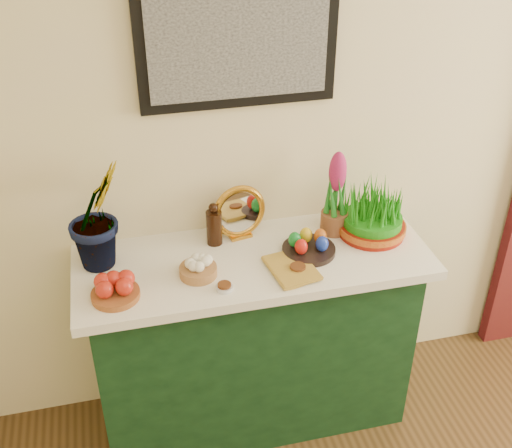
{
  "coord_description": "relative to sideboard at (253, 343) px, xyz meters",
  "views": [
    {
      "loc": [
        -0.97,
        -0.01,
        2.35
      ],
      "look_at": [
        -0.5,
        1.95,
        1.07
      ],
      "focal_mm": 45.0,
      "sensor_mm": 36.0,
      "label": 1
    }
  ],
  "objects": [
    {
      "name": "vinegar_cruet",
      "position": [
        -0.13,
        0.13,
        0.55
      ],
      "size": [
        0.06,
        0.06,
        0.19
      ],
      "color": "black",
      "rests_on": "tablecloth"
    },
    {
      "name": "garlic_basket",
      "position": [
        -0.23,
        -0.07,
        0.5
      ],
      "size": [
        0.17,
        0.17,
        0.08
      ],
      "color": "#AC7145",
      "rests_on": "tablecloth"
    },
    {
      "name": "spice_dish_right",
      "position": [
        0.14,
        -0.14,
        0.48
      ],
      "size": [
        0.07,
        0.07,
        0.03
      ],
      "color": "silver",
      "rests_on": "tablecloth"
    },
    {
      "name": "mirror",
      "position": [
        -0.02,
        0.16,
        0.58
      ],
      "size": [
        0.23,
        0.09,
        0.23
      ],
      "color": "#C78A27",
      "rests_on": "tablecloth"
    },
    {
      "name": "spice_dish_left",
      "position": [
        -0.15,
        -0.18,
        0.48
      ],
      "size": [
        0.06,
        0.06,
        0.03
      ],
      "color": "silver",
      "rests_on": "tablecloth"
    },
    {
      "name": "sideboard",
      "position": [
        0.0,
        0.0,
        0.0
      ],
      "size": [
        1.3,
        0.45,
        0.85
      ],
      "primitive_type": "cube",
      "color": "#163E1D",
      "rests_on": "ground"
    },
    {
      "name": "wheatgrass_sabzeh",
      "position": [
        0.51,
        0.04,
        0.57
      ],
      "size": [
        0.28,
        0.28,
        0.23
      ],
      "color": "maroon",
      "rests_on": "tablecloth"
    },
    {
      "name": "tablecloth",
      "position": [
        0.0,
        0.0,
        0.45
      ],
      "size": [
        1.4,
        0.55,
        0.04
      ],
      "primitive_type": "cube",
      "color": "white",
      "rests_on": "sideboard"
    },
    {
      "name": "egg_plate",
      "position": [
        0.22,
        -0.03,
        0.5
      ],
      "size": [
        0.24,
        0.24,
        0.09
      ],
      "color": "black",
      "rests_on": "tablecloth"
    },
    {
      "name": "hyacinth_pink",
      "position": [
        0.37,
        0.1,
        0.63
      ],
      "size": [
        0.11,
        0.11,
        0.37
      ],
      "color": "brown",
      "rests_on": "tablecloth"
    },
    {
      "name": "book",
      "position": [
        0.04,
        -0.14,
        0.48
      ],
      "size": [
        0.18,
        0.23,
        0.03
      ],
      "primitive_type": "imported",
      "rotation": [
        0.0,
        0.0,
        0.16
      ],
      "color": "#B18830",
      "rests_on": "tablecloth"
    },
    {
      "name": "apple_bowl",
      "position": [
        -0.54,
        -0.14,
        0.5
      ],
      "size": [
        0.21,
        0.21,
        0.09
      ],
      "color": "brown",
      "rests_on": "tablecloth"
    },
    {
      "name": "hyacinth_green",
      "position": [
        -0.57,
        0.1,
        0.75
      ],
      "size": [
        0.37,
        0.36,
        0.56
      ],
      "primitive_type": "imported",
      "rotation": [
        0.0,
        0.0,
        0.67
      ],
      "color": "#217E22",
      "rests_on": "tablecloth"
    }
  ]
}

